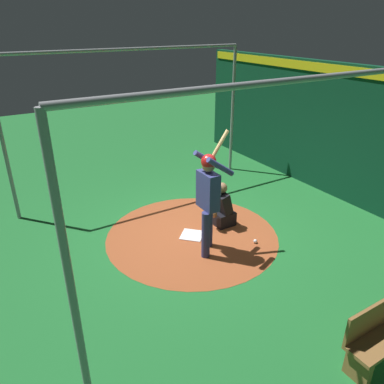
# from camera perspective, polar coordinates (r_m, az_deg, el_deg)

# --- Properties ---
(ground_plane) EXTENTS (25.80, 25.80, 0.00)m
(ground_plane) POSITION_cam_1_polar(r_m,az_deg,el_deg) (7.38, 0.00, -6.71)
(ground_plane) COLOR #1E6B2D
(dirt_circle) EXTENTS (3.37, 3.37, 0.01)m
(dirt_circle) POSITION_cam_1_polar(r_m,az_deg,el_deg) (7.38, 0.00, -6.69)
(dirt_circle) COLOR #9E4C28
(dirt_circle) RESTS_ON ground
(home_plate) EXTENTS (0.59, 0.59, 0.01)m
(home_plate) POSITION_cam_1_polar(r_m,az_deg,el_deg) (7.37, 0.00, -6.63)
(home_plate) COLOR white
(home_plate) RESTS_ON dirt_circle
(batter) EXTENTS (0.68, 0.49, 2.20)m
(batter) POSITION_cam_1_polar(r_m,az_deg,el_deg) (6.38, 2.55, -0.30)
(batter) COLOR navy
(batter) RESTS_ON ground
(catcher) EXTENTS (0.58, 0.40, 0.95)m
(catcher) POSITION_cam_1_polar(r_m,az_deg,el_deg) (7.60, 4.61, -2.57)
(catcher) COLOR black
(catcher) RESTS_ON ground
(back_wall) EXTENTS (0.22, 9.80, 3.03)m
(back_wall) POSITION_cam_1_polar(r_m,az_deg,el_deg) (9.30, 21.67, 8.60)
(back_wall) COLOR #0C3D26
(back_wall) RESTS_ON ground
(cage_frame) EXTENTS (5.70, 5.18, 3.34)m
(cage_frame) POSITION_cam_1_polar(r_m,az_deg,el_deg) (6.47, 0.00, 10.94)
(cage_frame) COLOR gray
(cage_frame) RESTS_ON ground
(baseball_0) EXTENTS (0.07, 0.07, 0.07)m
(baseball_0) POSITION_cam_1_polar(r_m,az_deg,el_deg) (8.58, 1.37, -1.57)
(baseball_0) COLOR white
(baseball_0) RESTS_ON dirt_circle
(baseball_1) EXTENTS (0.07, 0.07, 0.07)m
(baseball_1) POSITION_cam_1_polar(r_m,az_deg,el_deg) (7.22, 9.70, -7.46)
(baseball_1) COLOR white
(baseball_1) RESTS_ON dirt_circle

